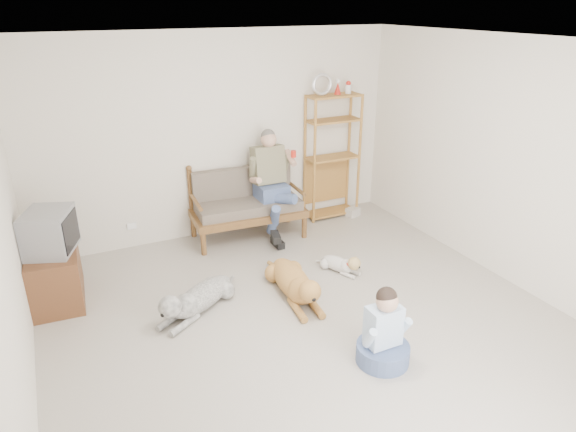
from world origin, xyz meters
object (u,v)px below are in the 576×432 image
loveseat (246,202)px  golden_retriever (295,283)px  etagere (332,156)px  tv_stand (55,275)px

loveseat → golden_retriever: 1.77m
etagere → tv_stand: 3.99m
tv_stand → golden_retriever: bearing=-20.7°
loveseat → tv_stand: 2.55m
etagere → tv_stand: size_ratio=2.27×
tv_stand → golden_retriever: 2.58m
etagere → tv_stand: (-3.86, -0.78, -0.63)m
loveseat → golden_retriever: loveseat is taller
etagere → golden_retriever: size_ratio=1.56×
golden_retriever → loveseat: bearing=91.8°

